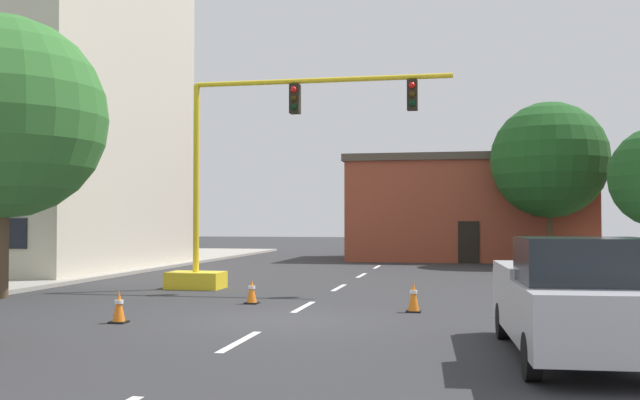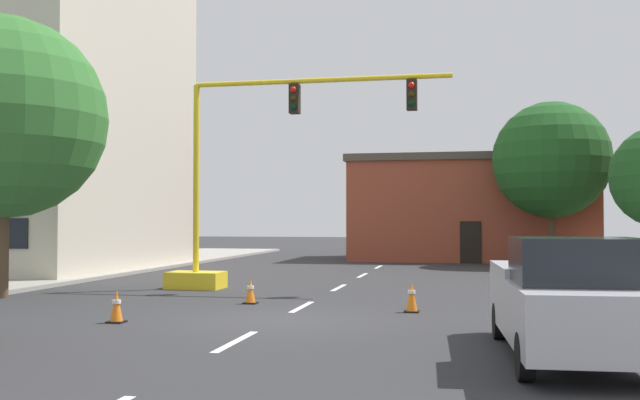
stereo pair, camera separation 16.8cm
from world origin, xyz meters
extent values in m
plane|color=#2D2D30|center=(0.00, 0.00, 0.00)|extent=(160.00, 160.00, 0.00)
cube|color=#9E998E|center=(-12.39, 8.00, 0.07)|extent=(6.00, 56.00, 0.14)
cube|color=silver|center=(0.00, -3.00, 0.00)|extent=(0.16, 2.40, 0.01)
cube|color=silver|center=(0.00, 2.50, 0.00)|extent=(0.16, 2.40, 0.01)
cube|color=silver|center=(0.00, 8.00, 0.00)|extent=(0.16, 2.40, 0.01)
cube|color=silver|center=(0.00, 13.50, 0.00)|extent=(0.16, 2.40, 0.01)
cube|color=silver|center=(0.00, 19.00, 0.00)|extent=(0.16, 2.40, 0.01)
cube|color=beige|center=(-16.43, 14.06, 10.70)|extent=(12.82, 13.28, 21.39)
cube|color=brown|center=(4.37, 26.71, 2.73)|extent=(13.19, 7.70, 5.46)
cube|color=#4C4238|center=(4.37, 26.71, 5.66)|extent=(13.49, 8.00, 0.40)
cube|color=black|center=(4.37, 22.84, 1.10)|extent=(1.10, 0.06, 2.20)
cube|color=yellow|center=(-4.58, 6.78, 0.28)|extent=(1.80, 1.20, 0.55)
cylinder|color=yellow|center=(-4.58, 6.78, 3.65)|extent=(0.20, 0.20, 6.20)
cylinder|color=yellow|center=(-0.39, 6.78, 6.75)|extent=(8.39, 0.16, 0.16)
cube|color=black|center=(-1.23, 6.78, 6.18)|extent=(0.32, 0.36, 0.95)
sphere|color=red|center=(-1.23, 6.59, 6.45)|extent=(0.20, 0.20, 0.20)
sphere|color=#38280A|center=(-1.23, 6.59, 6.17)|extent=(0.20, 0.20, 0.20)
sphere|color=black|center=(-1.23, 6.59, 5.89)|extent=(0.20, 0.20, 0.20)
cube|color=black|center=(2.55, 6.78, 6.18)|extent=(0.32, 0.36, 0.95)
sphere|color=red|center=(2.55, 6.59, 6.45)|extent=(0.20, 0.20, 0.20)
sphere|color=#38280A|center=(2.55, 6.59, 6.17)|extent=(0.20, 0.20, 0.20)
sphere|color=black|center=(2.55, 6.59, 5.89)|extent=(0.20, 0.20, 0.20)
cylinder|color=#4C3823|center=(8.31, 21.48, 1.54)|extent=(0.36, 0.36, 3.09)
sphere|color=#1E511E|center=(8.31, 21.48, 5.25)|extent=(5.76, 5.76, 5.76)
cylinder|color=brown|center=(-9.03, 2.89, 1.52)|extent=(0.36, 0.36, 3.04)
sphere|color=#33702D|center=(-9.03, 2.89, 5.26)|extent=(5.92, 5.92, 5.92)
cube|color=#BCBCC1|center=(5.81, -3.50, 0.81)|extent=(2.29, 5.50, 0.95)
cube|color=#1E2328|center=(5.86, -4.40, 1.64)|extent=(1.94, 1.90, 0.70)
cube|color=#BCBCC1|center=(5.75, -2.31, 1.37)|extent=(2.15, 2.91, 0.16)
cylinder|color=black|center=(5.02, -5.38, 0.34)|extent=(0.26, 0.69, 0.68)
cylinder|color=black|center=(6.61, -1.62, 0.34)|extent=(0.26, 0.69, 0.68)
cylinder|color=black|center=(4.82, -1.72, 0.34)|extent=(0.26, 0.69, 0.68)
cube|color=black|center=(-3.34, -1.16, 0.02)|extent=(0.36, 0.36, 0.04)
cone|color=orange|center=(-3.34, -1.16, 0.38)|extent=(0.28, 0.28, 0.68)
cylinder|color=white|center=(-3.34, -1.16, 0.46)|extent=(0.19, 0.19, 0.08)
cube|color=black|center=(-1.53, 2.93, 0.02)|extent=(0.36, 0.36, 0.04)
cone|color=orange|center=(-1.53, 2.93, 0.36)|extent=(0.28, 0.28, 0.65)
cylinder|color=white|center=(-1.53, 2.93, 0.44)|extent=(0.19, 0.19, 0.08)
cube|color=black|center=(2.88, 1.96, 0.02)|extent=(0.36, 0.36, 0.04)
cone|color=orange|center=(2.88, 1.96, 0.41)|extent=(0.28, 0.28, 0.74)
cylinder|color=white|center=(2.88, 1.96, 0.50)|extent=(0.19, 0.19, 0.08)
camera|label=1|loc=(4.08, -16.03, 2.26)|focal=40.86mm
camera|label=2|loc=(4.25, -15.99, 2.26)|focal=40.86mm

